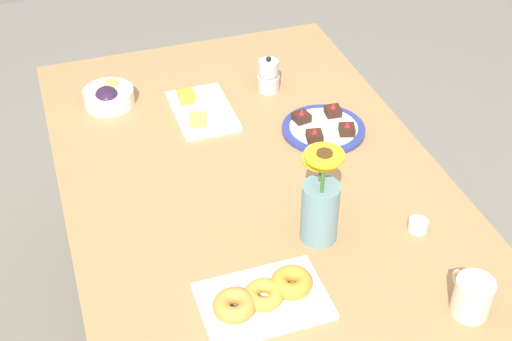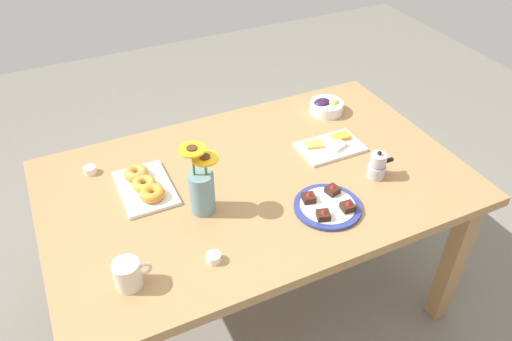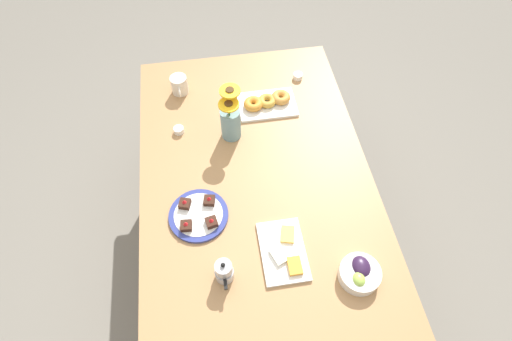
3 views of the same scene
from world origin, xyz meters
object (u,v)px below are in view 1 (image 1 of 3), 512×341
Objects in this scene: moka_pot at (268,76)px; flower_vase at (320,207)px; coffee_mug at (472,296)px; jam_cup_honey at (418,225)px; croissant_platter at (263,297)px; grape_bowl at (109,96)px; dessert_plate at (324,128)px; dining_table at (256,206)px; cheese_platter at (201,110)px.

flower_vase is at bearing 170.94° from moka_pot.
flower_vase is (0.32, 0.22, 0.05)m from coffee_mug.
coffee_mug reaches higher than jam_cup_honey.
croissant_platter is at bearing 68.85° from coffee_mug.
grape_bowl is at bearing 11.70° from croissant_platter.
croissant_platter is at bearing 145.98° from dessert_plate.
dining_table is 0.38m from cheese_platter.
dining_table is at bearing 27.84° from coffee_mug.
dessert_plate reaches higher than cheese_platter.
moka_pot is at bearing -9.06° from flower_vase.
croissant_platter is at bearing 159.96° from moka_pot.
coffee_mug reaches higher than dessert_plate.
dining_table is at bearing -16.39° from croissant_platter.
coffee_mug is at bearing -111.15° from croissant_platter.
jam_cup_honey is at bearing -172.89° from dessert_plate.
jam_cup_honey is at bearing -133.28° from dining_table.
croissant_platter is 5.83× the size of jam_cup_honey.
grape_bowl is 0.84m from flower_vase.
grape_bowl reaches higher than dining_table.
grape_bowl is at bearing 62.45° from cheese_platter.
coffee_mug is 0.43× the size of flower_vase.
cheese_platter is 0.77m from croissant_platter.
cheese_platter is at bearing -117.55° from grape_bowl.
coffee_mug is 0.49× the size of dessert_plate.
croissant_platter reaches higher than dining_table.
grape_bowl is at bearing 29.55° from coffee_mug.
croissant_platter is at bearing 103.31° from jam_cup_honey.
cheese_platter is at bearing -5.06° from croissant_platter.
dining_table is 10.48× the size of grape_bowl.
dessert_plate is at bearing -24.53° from flower_vase.
cheese_platter reaches higher than dining_table.
cheese_platter is 2.18× the size of moka_pot.
moka_pot reaches higher than cheese_platter.
dessert_plate is at bearing -123.78° from cheese_platter.
grape_bowl is at bearing 58.93° from dessert_plate.
dining_table is at bearing -148.60° from grape_bowl.
dessert_plate reaches higher than jam_cup_honey.
croissant_platter is at bearing 174.94° from cheese_platter.
grape_bowl reaches higher than dessert_plate.
dessert_plate is 0.45m from flower_vase.
flower_vase is (-0.24, -0.08, 0.18)m from dining_table.
moka_pot is (0.42, -0.18, 0.13)m from dining_table.
moka_pot is (0.72, 0.13, 0.03)m from jam_cup_honey.
grape_bowl is 3.18× the size of jam_cup_honey.
cheese_platter is (0.93, 0.35, -0.04)m from coffee_mug.
flower_vase is (0.06, 0.24, 0.08)m from jam_cup_honey.
dining_table is at bearing 121.39° from dessert_plate.
grape_bowl is at bearing 27.17° from flower_vase.
coffee_mug is 0.99m from moka_pot.
coffee_mug is at bearing 175.60° from jam_cup_honey.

